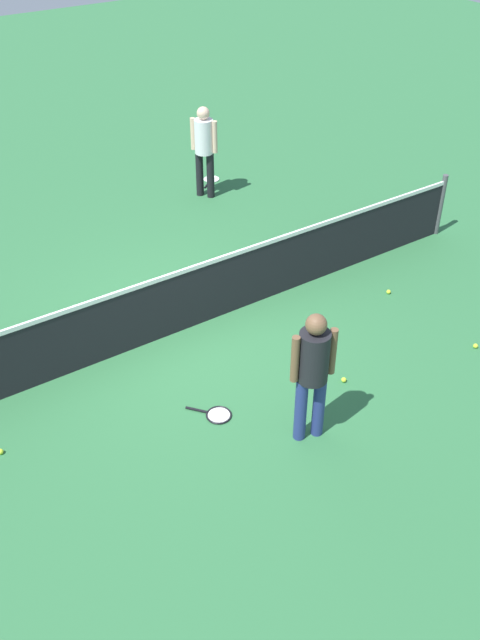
{
  "coord_description": "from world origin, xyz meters",
  "views": [
    {
      "loc": [
        -3.74,
        -6.99,
        5.85
      ],
      "look_at": [
        0.08,
        -1.29,
        0.9
      ],
      "focal_mm": 39.42,
      "sensor_mm": 36.0,
      "label": 1
    }
  ],
  "objects_px": {
    "tennis_racket_far_player": "(211,180)",
    "tennis_ball_near_player": "(389,292)",
    "tennis_racket_near_player": "(217,415)",
    "tennis_ball_baseline": "(344,380)",
    "tennis_ball_midcourt": "(0,452)",
    "tennis_ball_stray_left": "(476,346)",
    "player_far_side": "(204,145)",
    "player_near_side": "(313,368)"
  },
  "relations": [
    {
      "from": "tennis_racket_near_player",
      "to": "tennis_ball_near_player",
      "type": "relative_size",
      "value": 8.54
    },
    {
      "from": "player_near_side",
      "to": "tennis_ball_stray_left",
      "type": "distance_m",
      "value": 3.06
    },
    {
      "from": "player_far_side",
      "to": "tennis_racket_far_player",
      "type": "distance_m",
      "value": 1.21
    },
    {
      "from": "player_far_side",
      "to": "tennis_ball_midcourt",
      "type": "height_order",
      "value": "player_far_side"
    },
    {
      "from": "player_near_side",
      "to": "tennis_racket_far_player",
      "type": "distance_m",
      "value": 7.2
    },
    {
      "from": "tennis_racket_near_player",
      "to": "tennis_ball_baseline",
      "type": "xyz_separation_m",
      "value": [
        1.67,
        -0.38,
        0.02
      ]
    },
    {
      "from": "tennis_ball_near_player",
      "to": "tennis_racket_near_player",
      "type": "bearing_deg",
      "value": -167.47
    },
    {
      "from": "tennis_ball_stray_left",
      "to": "player_far_side",
      "type": "bearing_deg",
      "value": 95.48
    },
    {
      "from": "player_near_side",
      "to": "tennis_racket_near_player",
      "type": "distance_m",
      "value": 1.49
    },
    {
      "from": "tennis_racket_far_player",
      "to": "tennis_ball_midcourt",
      "type": "height_order",
      "value": "tennis_ball_midcourt"
    },
    {
      "from": "tennis_ball_near_player",
      "to": "tennis_ball_midcourt",
      "type": "height_order",
      "value": "same"
    },
    {
      "from": "tennis_ball_midcourt",
      "to": "player_far_side",
      "type": "bearing_deg",
      "value": 38.95
    },
    {
      "from": "tennis_ball_baseline",
      "to": "player_far_side",
      "type": "bearing_deg",
      "value": 76.25
    },
    {
      "from": "tennis_racket_far_player",
      "to": "tennis_ball_near_player",
      "type": "xyz_separation_m",
      "value": [
        0.08,
        -4.92,
        0.02
      ]
    },
    {
      "from": "tennis_ball_midcourt",
      "to": "tennis_ball_baseline",
      "type": "distance_m",
      "value": 4.2
    },
    {
      "from": "player_near_side",
      "to": "tennis_ball_stray_left",
      "type": "bearing_deg",
      "value": 0.51
    },
    {
      "from": "tennis_racket_far_player",
      "to": "tennis_ball_stray_left",
      "type": "height_order",
      "value": "tennis_ball_stray_left"
    },
    {
      "from": "tennis_ball_baseline",
      "to": "tennis_ball_stray_left",
      "type": "distance_m",
      "value": 1.99
    },
    {
      "from": "tennis_racket_far_player",
      "to": "tennis_ball_stray_left",
      "type": "bearing_deg",
      "value": -88.87
    },
    {
      "from": "tennis_ball_near_player",
      "to": "tennis_ball_baseline",
      "type": "height_order",
      "value": "same"
    },
    {
      "from": "tennis_racket_near_player",
      "to": "tennis_ball_baseline",
      "type": "bearing_deg",
      "value": -12.85
    },
    {
      "from": "player_far_side",
      "to": "tennis_ball_midcourt",
      "type": "relative_size",
      "value": 25.76
    },
    {
      "from": "tennis_racket_far_player",
      "to": "tennis_ball_baseline",
      "type": "bearing_deg",
      "value": -106.54
    },
    {
      "from": "tennis_racket_far_player",
      "to": "tennis_ball_stray_left",
      "type": "xyz_separation_m",
      "value": [
        0.13,
        -6.54,
        0.02
      ]
    },
    {
      "from": "tennis_racket_near_player",
      "to": "tennis_ball_stray_left",
      "type": "relative_size",
      "value": 8.54
    },
    {
      "from": "tennis_racket_near_player",
      "to": "tennis_ball_midcourt",
      "type": "bearing_deg",
      "value": 160.63
    },
    {
      "from": "player_near_side",
      "to": "tennis_racket_far_player",
      "type": "relative_size",
      "value": 3.06
    },
    {
      "from": "player_near_side",
      "to": "tennis_racket_near_player",
      "type": "bearing_deg",
      "value": 129.32
    },
    {
      "from": "tennis_ball_near_player",
      "to": "tennis_ball_midcourt",
      "type": "relative_size",
      "value": 1.0
    },
    {
      "from": "tennis_ball_near_player",
      "to": "tennis_ball_baseline",
      "type": "distance_m",
      "value": 2.22
    },
    {
      "from": "player_far_side",
      "to": "tennis_ball_stray_left",
      "type": "distance_m",
      "value": 6.12
    },
    {
      "from": "tennis_racket_far_player",
      "to": "tennis_ball_baseline",
      "type": "height_order",
      "value": "tennis_ball_baseline"
    },
    {
      "from": "tennis_ball_midcourt",
      "to": "tennis_ball_near_player",
      "type": "bearing_deg",
      "value": -0.37
    },
    {
      "from": "tennis_ball_midcourt",
      "to": "tennis_racket_near_player",
      "type": "bearing_deg",
      "value": -19.37
    },
    {
      "from": "tennis_racket_near_player",
      "to": "tennis_racket_far_player",
      "type": "relative_size",
      "value": 1.01
    },
    {
      "from": "tennis_ball_baseline",
      "to": "tennis_ball_stray_left",
      "type": "bearing_deg",
      "value": -13.24
    },
    {
      "from": "player_far_side",
      "to": "tennis_ball_near_player",
      "type": "relative_size",
      "value": 25.76
    },
    {
      "from": "tennis_racket_near_player",
      "to": "tennis_racket_far_player",
      "type": "xyz_separation_m",
      "value": [
        3.47,
        5.71,
        0.0
      ]
    },
    {
      "from": "tennis_racket_far_player",
      "to": "tennis_ball_near_player",
      "type": "relative_size",
      "value": 8.43
    },
    {
      "from": "tennis_ball_near_player",
      "to": "tennis_ball_baseline",
      "type": "bearing_deg",
      "value": -148.2
    },
    {
      "from": "tennis_racket_near_player",
      "to": "tennis_ball_midcourt",
      "type": "xyz_separation_m",
      "value": [
        -2.35,
        0.83,
        0.02
      ]
    },
    {
      "from": "tennis_ball_near_player",
      "to": "tennis_ball_midcourt",
      "type": "distance_m",
      "value": 5.91
    }
  ]
}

